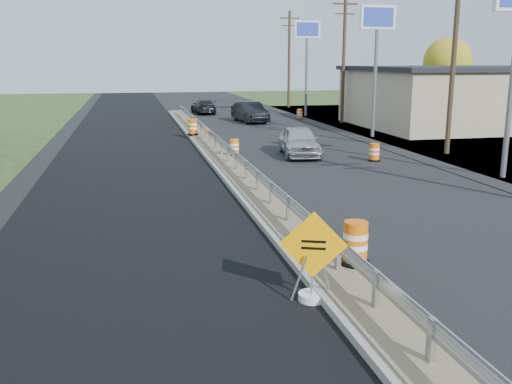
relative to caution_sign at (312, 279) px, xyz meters
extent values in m
plane|color=black|center=(0.90, 6.99, -0.47)|extent=(140.00, 140.00, 0.00)
cube|color=black|center=(-3.50, 16.99, -0.46)|extent=(7.20, 120.00, 0.01)
cube|color=gray|center=(0.90, 14.99, -0.38)|extent=(1.60, 55.00, 0.18)
cube|color=brown|center=(0.90, 14.99, -0.26)|extent=(1.25, 55.00, 0.05)
cube|color=silver|center=(0.90, -3.01, 0.11)|extent=(0.10, 0.15, 0.70)
cube|color=silver|center=(0.90, -1.01, 0.11)|extent=(0.10, 0.15, 0.70)
cube|color=silver|center=(0.90, 0.99, 0.11)|extent=(0.10, 0.15, 0.70)
cube|color=silver|center=(0.90, 2.99, 0.11)|extent=(0.10, 0.15, 0.70)
cube|color=silver|center=(0.90, 4.99, 0.11)|extent=(0.10, 0.15, 0.70)
cube|color=silver|center=(0.90, 6.99, 0.11)|extent=(0.10, 0.15, 0.70)
cube|color=silver|center=(0.90, 8.99, 0.11)|extent=(0.10, 0.15, 0.70)
cube|color=silver|center=(0.90, 10.99, 0.11)|extent=(0.10, 0.15, 0.70)
cube|color=silver|center=(0.90, 12.99, 0.11)|extent=(0.10, 0.15, 0.70)
cube|color=silver|center=(0.90, 14.99, 0.11)|extent=(0.10, 0.15, 0.70)
cube|color=silver|center=(0.90, 16.99, 0.11)|extent=(0.10, 0.15, 0.70)
cube|color=silver|center=(0.90, 18.99, 0.11)|extent=(0.10, 0.15, 0.70)
cube|color=silver|center=(0.90, 20.99, 0.11)|extent=(0.10, 0.15, 0.70)
cube|color=silver|center=(0.90, 22.99, 0.11)|extent=(0.10, 0.15, 0.70)
cube|color=silver|center=(0.90, 24.99, 0.11)|extent=(0.10, 0.15, 0.70)
cube|color=silver|center=(0.90, 26.99, 0.11)|extent=(0.10, 0.15, 0.70)
cube|color=silver|center=(0.90, 28.99, 0.11)|extent=(0.10, 0.15, 0.70)
cube|color=silver|center=(0.90, 30.99, 0.11)|extent=(0.10, 0.15, 0.70)
cube|color=silver|center=(0.90, 32.99, 0.11)|extent=(0.10, 0.15, 0.70)
cube|color=silver|center=(0.90, 34.99, 0.11)|extent=(0.10, 0.15, 0.70)
cube|color=silver|center=(0.90, 36.99, 0.11)|extent=(0.10, 0.15, 0.70)
cube|color=silver|center=(0.90, 38.99, 0.11)|extent=(0.10, 0.15, 0.70)
cube|color=silver|center=(0.90, 15.99, 0.31)|extent=(0.04, 46.00, 0.34)
cube|color=silver|center=(0.90, 15.99, 0.23)|extent=(0.06, 46.00, 0.03)
cube|color=silver|center=(0.90, 15.99, 0.39)|extent=(0.06, 46.00, 0.03)
cube|color=tan|center=(21.90, 26.99, 1.53)|extent=(18.00, 12.00, 4.00)
cube|color=black|center=(21.90, 26.99, 3.65)|extent=(18.50, 12.50, 0.30)
cube|color=black|center=(12.95, 26.99, 1.13)|extent=(0.08, 7.20, 2.20)
cylinder|color=slate|center=(11.40, 9.99, 2.93)|extent=(0.22, 0.22, 6.80)
cylinder|color=slate|center=(11.40, 22.99, 2.93)|extent=(0.22, 0.22, 6.80)
cube|color=white|center=(11.40, 22.99, 6.73)|extent=(2.20, 0.25, 1.40)
cube|color=#263FB2|center=(11.40, 22.99, 6.73)|extent=(1.90, 0.30, 1.10)
cylinder|color=slate|center=(11.40, 36.99, 2.93)|extent=(0.22, 0.22, 6.80)
cube|color=white|center=(11.40, 36.99, 6.73)|extent=(2.20, 0.25, 1.40)
cube|color=#263FB2|center=(11.40, 36.99, 6.73)|extent=(1.90, 0.30, 1.10)
cylinder|color=#473523|center=(12.40, 15.99, 4.23)|extent=(0.26, 0.26, 9.40)
cylinder|color=#473523|center=(12.40, 30.99, 4.23)|extent=(0.26, 0.26, 9.40)
cube|color=#473523|center=(12.40, 30.99, 8.23)|extent=(1.90, 0.12, 0.12)
cube|color=#473523|center=(12.40, 30.99, 7.53)|extent=(1.50, 0.10, 0.10)
cylinder|color=#473523|center=(12.40, 45.99, 4.23)|extent=(0.26, 0.26, 9.40)
cube|color=#473523|center=(12.40, 45.99, 8.23)|extent=(1.90, 0.12, 0.12)
cube|color=#473523|center=(12.40, 45.99, 7.53)|extent=(1.50, 0.10, 0.10)
cylinder|color=#473523|center=(26.90, 40.99, 1.07)|extent=(0.36, 0.36, 3.08)
sphere|color=gold|center=(26.90, 40.99, 4.08)|extent=(4.62, 4.62, 4.62)
cylinder|color=white|center=(0.00, 0.00, -0.39)|extent=(0.56, 0.56, 0.16)
cube|color=slate|center=(-0.28, 0.00, 0.03)|extent=(0.32, 0.15, 0.96)
cube|color=slate|center=(0.28, 0.00, 0.03)|extent=(0.32, 0.15, 0.96)
cube|color=slate|center=(0.00, 0.05, 0.03)|extent=(0.12, 0.24, 0.98)
cube|color=#F19B04|center=(0.00, 0.00, 0.71)|extent=(1.27, 0.49, 1.34)
cube|color=black|center=(0.00, -0.02, 0.78)|extent=(0.45, 0.17, 0.05)
cube|color=black|center=(0.00, -0.02, 0.64)|extent=(0.45, 0.17, 0.05)
cylinder|color=black|center=(1.38, 1.20, -0.19)|extent=(0.67, 0.67, 0.09)
cylinder|color=orange|center=(1.38, 1.20, 0.28)|extent=(0.54, 0.54, 0.94)
cylinder|color=white|center=(1.38, 1.20, 0.43)|extent=(0.55, 0.55, 0.12)
cylinder|color=white|center=(1.38, 1.20, 0.19)|extent=(0.55, 0.55, 0.12)
cylinder|color=black|center=(1.45, 16.54, -0.20)|extent=(0.53, 0.53, 0.07)
cylinder|color=orange|center=(1.45, 16.54, 0.17)|extent=(0.43, 0.43, 0.74)
cylinder|color=white|center=(1.45, 16.54, 0.29)|extent=(0.44, 0.44, 0.10)
cylinder|color=white|center=(1.45, 16.54, 0.10)|extent=(0.44, 0.44, 0.10)
cylinder|color=black|center=(0.35, 24.65, -0.20)|extent=(0.65, 0.65, 0.09)
cylinder|color=orange|center=(0.35, 24.65, 0.26)|extent=(0.52, 0.52, 0.92)
cylinder|color=white|center=(0.35, 24.65, 0.41)|extent=(0.54, 0.54, 0.12)
cylinder|color=white|center=(0.35, 24.65, 0.17)|extent=(0.54, 0.54, 0.12)
cylinder|color=black|center=(7.90, 14.83, -0.43)|extent=(0.58, 0.58, 0.08)
cylinder|color=#FD630A|center=(7.90, 14.83, -0.03)|extent=(0.46, 0.46, 0.81)
cylinder|color=white|center=(7.90, 14.83, 0.11)|extent=(0.48, 0.48, 0.11)
cylinder|color=white|center=(7.90, 14.83, -0.10)|extent=(0.48, 0.48, 0.11)
cylinder|color=black|center=(10.10, 34.46, -0.43)|extent=(0.57, 0.57, 0.08)
cylinder|color=#DD6009|center=(10.10, 34.46, -0.04)|extent=(0.45, 0.45, 0.79)
cylinder|color=white|center=(10.10, 34.46, 0.10)|extent=(0.47, 0.47, 0.10)
cylinder|color=white|center=(10.10, 34.46, -0.11)|extent=(0.47, 0.47, 0.10)
imported|color=silver|center=(4.87, 17.11, 0.27)|extent=(2.31, 4.53, 1.48)
imported|color=black|center=(5.72, 33.22, 0.31)|extent=(2.23, 4.90, 1.56)
imported|color=black|center=(3.13, 41.16, 0.16)|extent=(1.95, 4.44, 1.27)
camera|label=1|loc=(-3.38, -10.11, 4.22)|focal=40.00mm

